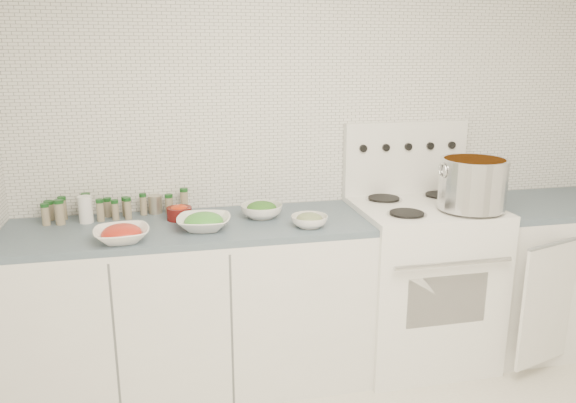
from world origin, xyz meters
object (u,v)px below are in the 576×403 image
object	(u,v)px
stove	(419,277)
bowl_tomato	(122,234)
stock_pot	(473,182)
bowl_snowpea	(204,222)

from	to	relation	value
stove	bowl_tomato	world-z (taller)	stove
stock_pot	bowl_tomato	bearing A→B (deg)	-179.38
stock_pot	bowl_tomato	world-z (taller)	stock_pot
stove	stock_pot	bearing A→B (deg)	-42.50
stove	bowl_snowpea	xyz separation A→B (m)	(-1.23, -0.09, 0.44)
stock_pot	bowl_snowpea	distance (m)	1.43
stove	bowl_snowpea	distance (m)	1.31
stove	stock_pot	xyz separation A→B (m)	(0.19, -0.17, 0.60)
stove	bowl_tomato	bearing A→B (deg)	-173.27
stock_pot	bowl_tomato	distance (m)	1.82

